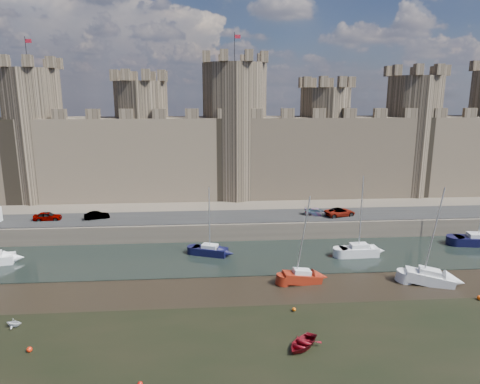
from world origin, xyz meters
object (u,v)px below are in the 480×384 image
Objects in this scene: sailboat_1 at (210,250)px; sailboat_2 at (359,250)px; car_1 at (97,215)px; sailboat_3 at (478,240)px; sailboat_5 at (429,277)px; car_2 at (317,212)px; car_3 at (340,212)px; sailboat_4 at (302,277)px; car_0 at (48,216)px.

sailboat_1 is 19.10m from sailboat_2.
sailboat_2 reaches higher than car_1.
sailboat_5 reaches higher than sailboat_3.
car_2 is 0.82× the size of car_3.
sailboat_3 reaches higher than sailboat_4.
sailboat_3 is 17.13m from sailboat_5.
sailboat_5 is at bearing -2.84° from sailboat_1.
sailboat_5 is at bearing 177.49° from car_3.
car_0 is 0.43× the size of sailboat_1.
sailboat_4 is at bearing -122.31° from car_0.
car_2 is at bearing 130.42° from sailboat_5.
sailboat_3 reaches higher than car_1.
sailboat_2 is at bearing -125.03° from car_1.
car_0 is at bearing 179.12° from sailboat_1.
car_0 is 0.35× the size of sailboat_5.
sailboat_5 reaches higher than car_0.
car_3 is 21.27m from sailboat_1.
sailboat_5 reaches higher than car_3.
car_1 is at bearing 160.99° from sailboat_2.
car_3 is (35.88, -1.11, 0.06)m from car_1.
car_1 is (6.94, 0.13, -0.07)m from car_0.
sailboat_5 is at bearing -143.53° from car_2.
sailboat_1 is at bearing 96.71° from car_3.
sailboat_5 is at bearing -11.32° from sailboat_4.
car_1 is at bearing 172.59° from sailboat_5.
sailboat_5 is (13.89, -1.30, 0.04)m from sailboat_4.
car_0 is 0.39× the size of sailboat_4.
car_2 is (32.63, -0.50, -0.03)m from car_1.
car_3 reaches higher than car_2.
car_1 is at bearing 139.33° from sailboat_4.
sailboat_5 reaches higher than car_1.
car_2 is 3.31m from car_3.
car_2 is 11.14m from sailboat_2.
sailboat_3 is 28.57m from sailboat_4.
car_0 is 60.72m from sailboat_3.
car_1 is 0.92× the size of car_2.
sailboat_1 is 0.84× the size of sailboat_3.
car_0 is 0.37× the size of sailboat_2.
sailboat_3 is (20.55, -7.79, -2.25)m from car_2.
sailboat_3 is at bearing 7.20° from sailboat_2.
sailboat_3 is (53.18, -8.29, -2.27)m from car_1.
car_0 is 25.17m from sailboat_1.
car_1 is 0.36× the size of sailboat_4.
sailboat_3 is at bearing -116.54° from car_1.
sailboat_5 reaches higher than sailboat_1.
sailboat_1 is (-16.25, -8.77, -2.33)m from car_2.
sailboat_2 is (-0.49, -9.95, -2.32)m from car_3.
car_2 is at bearing 103.02° from sailboat_2.
car_0 is 39.57m from car_2.
car_0 is 51.16m from sailboat_5.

